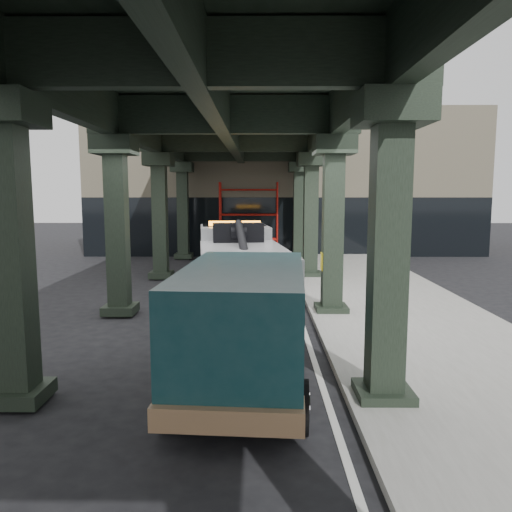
{
  "coord_description": "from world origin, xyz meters",
  "views": [
    {
      "loc": [
        0.56,
        -11.85,
        3.48
      ],
      "look_at": [
        0.47,
        2.03,
        1.7
      ],
      "focal_mm": 35.0,
      "sensor_mm": 36.0,
      "label": 1
    }
  ],
  "objects": [
    {
      "name": "ground",
      "position": [
        0.0,
        0.0,
        0.0
      ],
      "size": [
        90.0,
        90.0,
        0.0
      ],
      "primitive_type": "plane",
      "color": "black",
      "rests_on": "ground"
    },
    {
      "name": "sidewalk",
      "position": [
        4.5,
        2.0,
        0.07
      ],
      "size": [
        5.0,
        40.0,
        0.15
      ],
      "primitive_type": "cube",
      "color": "gray",
      "rests_on": "ground"
    },
    {
      "name": "lane_stripe",
      "position": [
        1.7,
        2.0,
        0.01
      ],
      "size": [
        0.12,
        38.0,
        0.01
      ],
      "primitive_type": "cube",
      "color": "silver",
      "rests_on": "ground"
    },
    {
      "name": "viaduct",
      "position": [
        -0.4,
        2.0,
        5.46
      ],
      "size": [
        7.4,
        32.0,
        6.4
      ],
      "color": "black",
      "rests_on": "ground"
    },
    {
      "name": "building",
      "position": [
        2.0,
        20.0,
        4.0
      ],
      "size": [
        22.0,
        10.0,
        8.0
      ],
      "primitive_type": "cube",
      "color": "#C6B793",
      "rests_on": "ground"
    },
    {
      "name": "scaffolding",
      "position": [
        0.0,
        14.64,
        2.11
      ],
      "size": [
        3.08,
        0.88,
        4.0
      ],
      "color": "#AD150D",
      "rests_on": "ground"
    },
    {
      "name": "tow_truck",
      "position": [
        -0.05,
        3.05,
        1.3
      ],
      "size": [
        3.18,
        8.3,
        2.66
      ],
      "rotation": [
        0.0,
        0.0,
        0.12
      ],
      "color": "black",
      "rests_on": "ground"
    },
    {
      "name": "towed_van",
      "position": [
        0.31,
        -3.18,
        1.19
      ],
      "size": [
        2.52,
        5.61,
        2.22
      ],
      "rotation": [
        0.0,
        0.0,
        -0.07
      ],
      "color": "#0F3438",
      "rests_on": "ground"
    }
  ]
}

